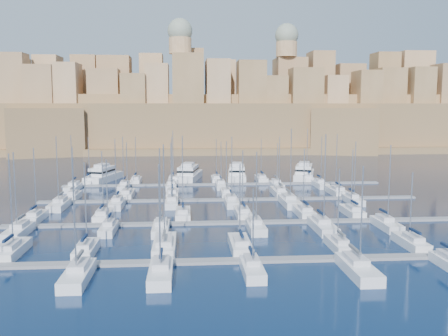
{
  "coord_description": "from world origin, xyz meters",
  "views": [
    {
      "loc": [
        -9.84,
        -98.64,
        20.85
      ],
      "look_at": [
        -1.83,
        6.0,
        7.8
      ],
      "focal_mm": 40.0,
      "sensor_mm": 36.0,
      "label": 1
    }
  ],
  "objects": [
    {
      "name": "fortified_city",
      "position": [
        -0.19,
        155.26,
        14.74
      ],
      "size": [
        460.0,
        108.95,
        59.52
      ],
      "color": "brown",
      "rests_on": "ground"
    },
    {
      "name": "sailboat_45",
      "position": [
        -1.03,
        26.86,
        0.72
      ],
      "size": [
        2.55,
        8.49,
        12.22
      ],
      "color": "white",
      "rests_on": "ground"
    },
    {
      "name": "sailboat_10",
      "position": [
        11.43,
        -39.95,
        0.75
      ],
      "size": [
        3.04,
        10.14,
        13.96
      ],
      "color": "white",
      "rests_on": "ground"
    },
    {
      "name": "sailboat_16",
      "position": [
        12.58,
        -6.46,
        0.74
      ],
      "size": [
        2.79,
        9.31,
        13.13
      ],
      "color": "white",
      "rests_on": "ground"
    },
    {
      "name": "sailboat_26",
      "position": [
        -13.07,
        15.36,
        0.74
      ],
      "size": [
        2.68,
        8.94,
        14.18
      ],
      "color": "white",
      "rests_on": "ground"
    },
    {
      "name": "sailboat_1",
      "position": [
        -24.06,
        -28.83,
        0.73
      ],
      "size": [
        2.57,
        8.56,
        13.38
      ],
      "color": "white",
      "rests_on": "ground"
    },
    {
      "name": "pontoon_mid_near",
      "position": [
        0.0,
        -12.0,
        0.2
      ],
      "size": [
        84.0,
        2.0,
        0.4
      ],
      "primitive_type": "cube",
      "color": "slate",
      "rests_on": "ground"
    },
    {
      "name": "sailboat_29",
      "position": [
        25.73,
        15.81,
        0.76
      ],
      "size": [
        2.96,
        9.85,
        14.61
      ],
      "color": "white",
      "rests_on": "ground"
    },
    {
      "name": "sailboat_43",
      "position": [
        -25.53,
        26.99,
        0.74
      ],
      "size": [
        2.47,
        8.23,
        13.62
      ],
      "color": "white",
      "rests_on": "ground"
    },
    {
      "name": "sailboat_0",
      "position": [
        -34.4,
        -28.41,
        0.75
      ],
      "size": [
        2.82,
        9.41,
        14.62
      ],
      "color": "white",
      "rests_on": "ground"
    },
    {
      "name": "sailboat_17",
      "position": [
        21.94,
        -6.64,
        0.73
      ],
      "size": [
        2.68,
        8.95,
        12.96
      ],
      "color": "white",
      "rests_on": "ground"
    },
    {
      "name": "sailboat_8",
      "position": [
        -13.05,
        -39.6,
        0.75
      ],
      "size": [
        2.83,
        9.44,
        14.38
      ],
      "color": "white",
      "rests_on": "ground"
    },
    {
      "name": "sailboat_35",
      "position": [
        26.09,
        4.88,
        0.74
      ],
      "size": [
        2.54,
        8.46,
        13.7
      ],
      "color": "white",
      "rests_on": "ground"
    },
    {
      "name": "sailboat_30",
      "position": [
        -35.88,
        4.26,
        0.76
      ],
      "size": [
        2.92,
        9.73,
        15.1
      ],
      "color": "white",
      "rests_on": "ground"
    },
    {
      "name": "sailboat_38",
      "position": [
        -13.41,
        37.3,
        0.75
      ],
      "size": [
        2.65,
        8.83,
        14.54
      ],
      "color": "white",
      "rests_on": "ground"
    },
    {
      "name": "sailboat_36",
      "position": [
        -36.02,
        36.86,
        0.73
      ],
      "size": [
        2.38,
        7.92,
        12.91
      ],
      "color": "white",
      "rests_on": "ground"
    },
    {
      "name": "sailboat_20",
      "position": [
        -14.13,
        -17.31,
        0.75
      ],
      "size": [
        2.65,
        8.84,
        14.47
      ],
      "color": "white",
      "rests_on": "ground"
    },
    {
      "name": "sailboat_2",
      "position": [
        -13.08,
        -27.82,
        0.77
      ],
      "size": [
        3.18,
        10.61,
        15.73
      ],
      "color": "white",
      "rests_on": "ground"
    },
    {
      "name": "sailboat_39",
      "position": [
        -1.53,
        37.34,
        0.73
      ],
      "size": [
        2.67,
        8.91,
        12.1
      ],
      "color": "white",
      "rests_on": "ground"
    },
    {
      "name": "sailboat_31",
      "position": [
        -24.28,
        4.62,
        0.75
      ],
      "size": [
        2.69,
        8.98,
        14.47
      ],
      "color": "white",
      "rests_on": "ground"
    },
    {
      "name": "pontoon_mid_far",
      "position": [
        0.0,
        10.0,
        0.2
      ],
      "size": [
        84.0,
        2.0,
        0.4
      ],
      "primitive_type": "cube",
      "color": "slate",
      "rests_on": "ground"
    },
    {
      "name": "sailboat_3",
      "position": [
        -2.09,
        -28.35,
        0.74
      ],
      "size": [
        2.86,
        9.53,
        12.9
      ],
      "color": "white",
      "rests_on": "ground"
    },
    {
      "name": "sailboat_23",
      "position": [
        24.35,
        -17.34,
        0.75
      ],
      "size": [
        2.67,
        8.9,
        14.71
      ],
      "color": "white",
      "rests_on": "ground"
    },
    {
      "name": "sailboat_32",
      "position": [
        -12.93,
        4.77,
        0.74
      ],
      "size": [
        2.6,
        8.68,
        13.46
      ],
      "color": "white",
      "rests_on": "ground"
    },
    {
      "name": "sailboat_4",
      "position": [
        12.28,
        -29.21,
        0.72
      ],
      "size": [
        2.34,
        7.79,
        12.2
      ],
      "color": "white",
      "rests_on": "ground"
    },
    {
      "name": "pontoon_far",
      "position": [
        0.0,
        32.0,
        0.2
      ],
      "size": [
        84.0,
        2.0,
        0.4
      ],
      "primitive_type": "cube",
      "color": "slate",
      "rests_on": "ground"
    },
    {
      "name": "pontoon_near",
      "position": [
        0.0,
        -34.0,
        0.2
      ],
      "size": [
        84.0,
        2.0,
        0.4
      ],
      "primitive_type": "cube",
      "color": "slate",
      "rests_on": "ground"
    },
    {
      "name": "sailboat_18",
      "position": [
        -37.05,
        -17.52,
        0.74
      ],
      "size": [
        2.78,
        9.28,
        13.95
      ],
      "color": "white",
      "rests_on": "ground"
    },
    {
      "name": "sailboat_40",
      "position": [
        10.96,
        37.38,
        0.73
      ],
      "size": [
        2.7,
        8.99,
        12.14
      ],
      "color": "white",
      "rests_on": "ground"
    },
    {
      "name": "sailboat_21",
      "position": [
        1.73,
        -17.32,
        0.74
      ],
      "size": [
        2.66,
        8.87,
        13.71
      ],
      "color": "white",
      "rests_on": "ground"
    },
    {
      "name": "sailboat_34",
      "position": [
        11.93,
        3.81,
        0.78
      ],
      "size": [
        3.19,
        10.63,
        16.5
      ],
      "color": "white",
      "rests_on": "ground"
    },
    {
      "name": "sailboat_47",
      "position": [
        24.78,
        26.75,
        0.74
      ],
      "size": [
        2.62,
        8.73,
        13.45
      ],
      "color": "white",
      "rests_on": "ground"
    },
    {
      "name": "sailboat_33",
      "position": [
        -0.35,
        4.62,
        0.75
      ],
      "size": [
        2.69,
        8.98,
        14.89
      ],
      "color": "white",
      "rests_on": "ground"
    },
    {
      "name": "sailboat_46",
      "position": [
        13.38,
        26.79,
        0.72
      ],
      "size": [
        2.59,
        8.63,
        11.79
      ],
      "color": "white",
      "rests_on": "ground"
    },
    {
      "name": "sailboat_24",
      "position": [
        -35.32,
        14.71,
        0.72
      ],
      "size": [
        2.29,
        7.62,
        12.09
      ],
      "color": "white",
      "rests_on": "ground"
    },
    {
      "name": "sailboat_22",
      "position": [
        13.03,
        -17.93,
        0.77
      ],
      "size": [
        3.03,
        10.09,
        16.57
      ],
      "color": "white",
      "rests_on": "ground"
    },
    {
      "name": "sailboat_7",
      "position": [
        -22.97,
        -39.67,
        0.76
      ],
      "size": [
        2.87,
        9.58,
        15.14
      ],
      "color": "white",
      "rests_on": "ground"
    },
    {
      "name": "sailboat_15",
      "position": [
        0.78,
        -6.65,
        0.73
      ],
      "size": [
        2.68,
        8.92,
        12.9
      ],
      "color": "white",
      "rests_on": "ground"
    },
    {
      "name": "sailboat_27",
      "position": [
        -0.54,
        15.22,
        0.73
      ],
      "size": [
        2.6,
        8.67,
        13.11
      ],
      "color": "white",
      "rests_on": "ground"
    },
    {
      "name": "sailboat_12",
      "position": [
        -37.38,
        -6.99,
        0.74
      ],
      "size": [
        2.47,
        8.22,
        13.66
      ],
      "color": "white",
      "rests_on": "ground"
    },
    {
      "name": "sailboat_19",
      "position": [
        -22.77,
        -16.78,
        0.72
      ],
      "size": [
        2.33,
        7.76,
        12.6
      ],
      "color": "white",
      "rests_on": "ground"
    },
    {
      "name": "sailboat_14",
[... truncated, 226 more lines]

